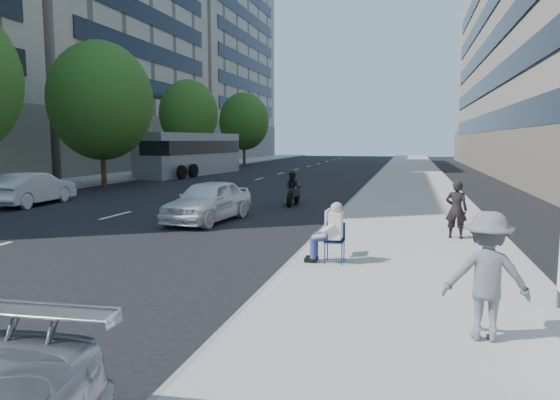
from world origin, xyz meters
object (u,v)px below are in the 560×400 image
(white_sedan_near, at_px, (208,201))
(motorcycle, at_px, (293,190))
(seated_protester, at_px, (330,229))
(bus, at_px, (192,154))
(white_sedan_mid, at_px, (32,189))
(jogger, at_px, (487,276))
(pedestrian_woman, at_px, (456,209))

(white_sedan_near, height_order, motorcycle, motorcycle)
(white_sedan_near, bearing_deg, seated_protester, -39.81)
(seated_protester, bearing_deg, bus, 119.98)
(white_sedan_near, bearing_deg, white_sedan_mid, 173.26)
(motorcycle, bearing_deg, seated_protester, -74.44)
(seated_protester, xyz_separation_m, white_sedan_mid, (-13.92, 7.39, -0.18))
(white_sedan_mid, relative_size, bus, 0.34)
(seated_protester, relative_size, jogger, 0.77)
(seated_protester, bearing_deg, jogger, -53.95)
(pedestrian_woman, distance_m, white_sedan_near, 8.02)
(jogger, distance_m, bus, 34.80)
(seated_protester, distance_m, white_sedan_near, 7.24)
(motorcycle, bearing_deg, white_sedan_mid, -167.89)
(jogger, height_order, pedestrian_woman, jogger)
(seated_protester, relative_size, white_sedan_mid, 0.31)
(pedestrian_woman, relative_size, white_sedan_near, 0.37)
(seated_protester, height_order, white_sedan_near, seated_protester)
(pedestrian_woman, height_order, bus, bus)
(seated_protester, height_order, pedestrian_woman, pedestrian_woman)
(white_sedan_near, relative_size, bus, 0.34)
(jogger, relative_size, white_sedan_mid, 0.40)
(white_sedan_mid, bearing_deg, pedestrian_woman, 162.39)
(pedestrian_woman, bearing_deg, white_sedan_mid, -1.82)
(seated_protester, xyz_separation_m, motorcycle, (-3.14, 10.05, -0.24))
(pedestrian_woman, distance_m, bus, 29.09)
(seated_protester, height_order, white_sedan_mid, seated_protester)
(bus, bearing_deg, seated_protester, -53.62)
(motorcycle, height_order, bus, bus)
(seated_protester, bearing_deg, white_sedan_mid, 152.03)
(jogger, bearing_deg, white_sedan_mid, -34.31)
(motorcycle, bearing_deg, pedestrian_woman, -49.54)
(white_sedan_near, xyz_separation_m, white_sedan_mid, (-8.94, 2.14, -0.01))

